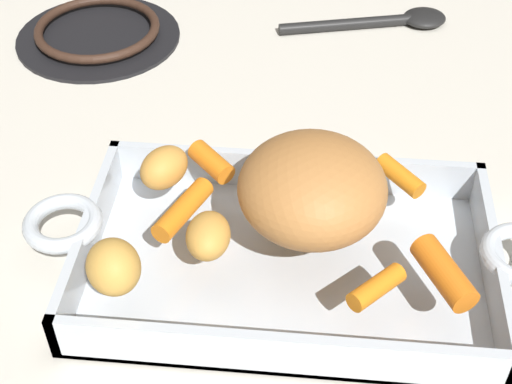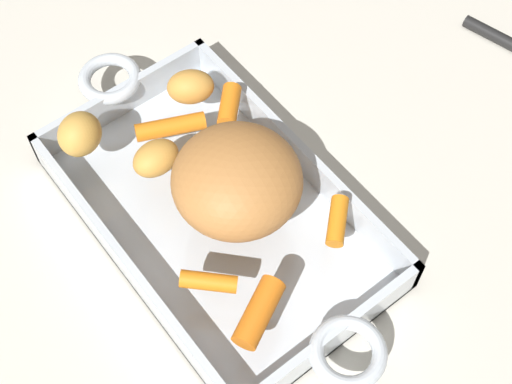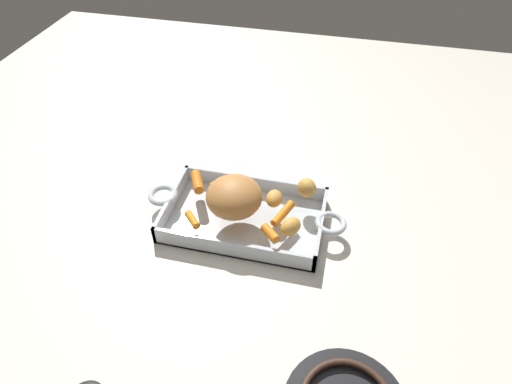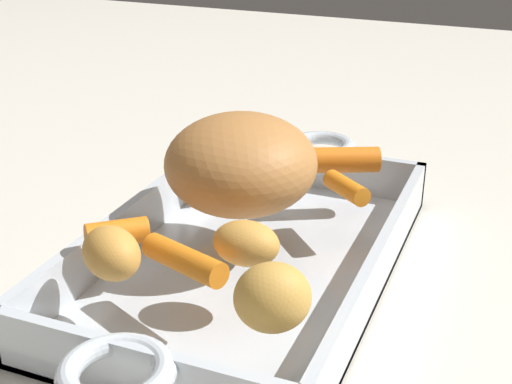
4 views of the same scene
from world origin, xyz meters
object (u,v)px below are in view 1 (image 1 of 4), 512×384
at_px(roasting_dish, 287,259).
at_px(baby_carrot_southwest, 183,209).
at_px(baby_carrot_northwest, 444,273).
at_px(serving_spoon, 389,21).
at_px(potato_whole, 208,236).
at_px(potato_near_roast, 113,267).
at_px(stove_burner_rear, 98,32).
at_px(pork_roast, 312,188).
at_px(baby_carrot_center_right, 400,176).
at_px(potato_golden_large, 164,167).
at_px(baby_carrot_southeast, 211,162).
at_px(baby_carrot_long, 377,287).

bearing_deg(roasting_dish, baby_carrot_southwest, 173.63).
xyz_separation_m(baby_carrot_northwest, serving_spoon, (-0.02, 0.48, -0.05)).
xyz_separation_m(potato_whole, potato_near_roast, (-0.07, -0.05, 0.01)).
bearing_deg(potato_whole, stove_burner_rear, 116.99).
height_order(pork_roast, baby_carrot_center_right, pork_roast).
bearing_deg(serving_spoon, potato_golden_large, -134.03).
distance_m(pork_roast, baby_carrot_northwest, 0.12).
xyz_separation_m(baby_carrot_northwest, potato_whole, (-0.19, 0.02, 0.00)).
relative_size(baby_carrot_southeast, baby_carrot_long, 0.88).
bearing_deg(potato_near_roast, serving_spoon, 64.95).
distance_m(pork_roast, baby_carrot_southeast, 0.12).
height_order(roasting_dish, baby_carrot_northwest, baby_carrot_northwest).
relative_size(roasting_dish, stove_burner_rear, 2.22).
height_order(potato_whole, potato_golden_large, potato_golden_large).
relative_size(baby_carrot_center_right, baby_carrot_northwest, 0.76).
bearing_deg(baby_carrot_long, stove_burner_rear, 128.11).
height_order(potato_near_roast, stove_burner_rear, potato_near_roast).
bearing_deg(baby_carrot_center_right, baby_carrot_northwest, -76.55).
bearing_deg(baby_carrot_northwest, serving_spoon, 92.18).
distance_m(pork_roast, baby_carrot_center_right, 0.10).
bearing_deg(potato_whole, roasting_dish, 21.56).
bearing_deg(baby_carrot_southeast, potato_whole, -83.32).
bearing_deg(pork_roast, baby_carrot_southwest, -178.07).
height_order(baby_carrot_northwest, serving_spoon, baby_carrot_northwest).
bearing_deg(roasting_dish, baby_carrot_southeast, 135.55).
bearing_deg(baby_carrot_long, pork_roast, 126.18).
distance_m(roasting_dish, baby_carrot_southwest, 0.10).
xyz_separation_m(baby_carrot_long, stove_burner_rear, (-0.34, 0.43, -0.05)).
bearing_deg(pork_roast, baby_carrot_southeast, 147.26).
height_order(baby_carrot_center_right, potato_golden_large, potato_golden_large).
relative_size(baby_carrot_center_right, serving_spoon, 0.22).
relative_size(pork_roast, baby_carrot_long, 2.38).
height_order(roasting_dish, pork_roast, pork_roast).
height_order(baby_carrot_southeast, stove_burner_rear, baby_carrot_southeast).
xyz_separation_m(baby_carrot_long, potato_golden_large, (-0.19, 0.11, 0.01)).
xyz_separation_m(baby_carrot_long, potato_whole, (-0.14, 0.04, 0.01)).
xyz_separation_m(baby_carrot_center_right, potato_near_roast, (-0.23, -0.14, 0.01)).
bearing_deg(stove_burner_rear, potato_golden_large, -64.63).
distance_m(baby_carrot_long, serving_spoon, 0.50).
relative_size(baby_carrot_long, potato_near_roast, 1.09).
bearing_deg(baby_carrot_northwest, baby_carrot_southwest, 166.02).
bearing_deg(potato_whole, potato_near_roast, -145.82).
bearing_deg(baby_carrot_center_right, baby_carrot_southwest, -161.59).
height_order(roasting_dish, baby_carrot_long, baby_carrot_long).
bearing_deg(potato_whole, baby_carrot_southwest, 127.46).
distance_m(baby_carrot_center_right, potato_golden_large, 0.21).
bearing_deg(potato_golden_large, stove_burner_rear, 115.37).
bearing_deg(baby_carrot_long, baby_carrot_center_right, 79.52).
relative_size(potato_whole, serving_spoon, 0.22).
bearing_deg(serving_spoon, potato_whole, -124.29).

